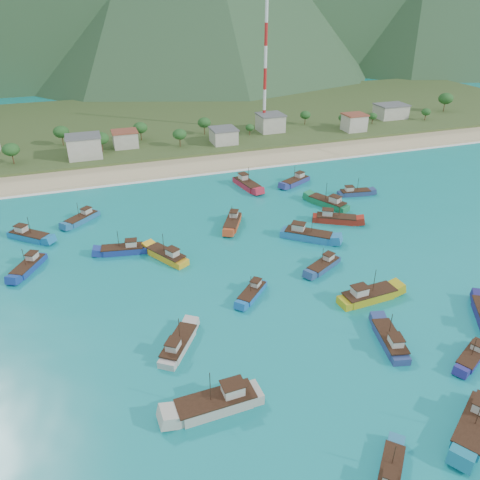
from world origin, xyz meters
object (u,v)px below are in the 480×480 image
object	(u,v)px
boat_15	(368,296)
boat_17	(218,403)
boat_18	(123,250)
boat_31	(390,341)
boat_10	(307,235)
boat_27	(323,266)
boat_1	(233,223)
boat_2	(29,267)
boat_30	(390,472)
boat_20	(82,219)
boat_4	(178,345)
boat_26	(252,293)
boat_0	(355,193)
boat_5	(247,185)
boat_13	(296,181)
boat_22	(475,425)
boat_9	(167,256)
boat_11	(472,357)
boat_7	(335,219)
boat_6	(29,236)
boat_14	(328,203)
radio_tower	(265,68)

from	to	relation	value
boat_15	boat_17	bearing A→B (deg)	-69.31
boat_18	boat_31	distance (m)	60.21
boat_10	boat_18	bearing A→B (deg)	-60.08
boat_27	boat_31	bearing A→B (deg)	148.93
boat_1	boat_2	xyz separation A→B (m)	(-47.66, -5.83, -0.05)
boat_30	boat_10	bearing A→B (deg)	116.70
boat_17	boat_18	bearing A→B (deg)	6.23
boat_27	boat_20	bearing A→B (deg)	20.70
boat_4	boat_26	distance (m)	19.90
boat_0	boat_2	xyz separation A→B (m)	(-87.29, -13.17, 0.04)
boat_5	boat_10	size ratio (longest dim) A/B	1.04
boat_5	boat_13	size ratio (longest dim) A/B	1.13
boat_15	boat_22	bearing A→B (deg)	-9.31
boat_2	boat_9	distance (m)	29.20
boat_10	boat_22	size ratio (longest dim) A/B	0.98
boat_9	boat_26	xyz separation A→B (m)	(13.06, -19.20, -0.24)
boat_4	boat_22	distance (m)	45.11
boat_4	boat_31	xyz separation A→B (m)	(33.94, -10.45, 0.01)
boat_15	boat_27	bearing A→B (deg)	-172.85
boat_11	boat_22	world-z (taller)	boat_22
boat_27	boat_1	bearing A→B (deg)	-3.91
boat_22	boat_31	bearing A→B (deg)	-31.23
boat_1	boat_9	bearing A→B (deg)	58.55
boat_2	boat_7	bearing A→B (deg)	-151.65
boat_5	boat_6	distance (m)	62.04
boat_4	boat_6	bearing A→B (deg)	151.87
boat_0	boat_14	world-z (taller)	boat_14
boat_6	boat_17	bearing A→B (deg)	64.90
boat_1	boat_15	world-z (taller)	boat_15
boat_17	boat_27	bearing A→B (deg)	-50.32
boat_4	boat_11	bearing A→B (deg)	12.70
boat_1	boat_18	distance (m)	28.22
boat_11	boat_27	world-z (taller)	boat_27
boat_11	boat_0	bearing A→B (deg)	-43.20
boat_20	boat_26	world-z (taller)	boat_20
radio_tower	boat_20	size ratio (longest dim) A/B	5.16
boat_20	boat_22	bearing A→B (deg)	167.34
boat_0	boat_20	xyz separation A→B (m)	(-75.54, 7.60, 0.04)
boat_26	boat_11	bearing A→B (deg)	179.71
boat_4	boat_22	world-z (taller)	boat_22
boat_0	boat_15	xyz separation A→B (m)	(-24.99, -46.30, 0.25)
boat_4	boat_9	distance (m)	29.90
boat_20	boat_31	bearing A→B (deg)	173.41
boat_1	boat_9	size ratio (longest dim) A/B	0.96
boat_13	boat_26	distance (m)	61.03
boat_11	boat_15	xyz separation A→B (m)	(-6.88, 19.67, 0.36)
boat_1	boat_22	distance (m)	70.74
boat_5	boat_6	world-z (taller)	boat_5
boat_5	boat_30	bearing A→B (deg)	70.94
boat_13	boat_30	xyz separation A→B (m)	(-30.24, -92.75, -0.25)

